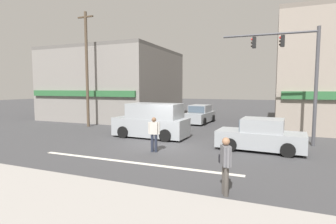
{
  "coord_description": "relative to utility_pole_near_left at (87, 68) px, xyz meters",
  "views": [
    {
      "loc": [
        5.33,
        -12.7,
        3.04
      ],
      "look_at": [
        -0.63,
        2.0,
        1.6
      ],
      "focal_mm": 28.0,
      "sensor_mm": 36.0,
      "label": 1
    }
  ],
  "objects": [
    {
      "name": "van_waiting_far",
      "position": [
        6.7,
        -2.26,
        -3.6
      ],
      "size": [
        4.67,
        2.17,
        2.11
      ],
      "color": "#999EA3",
      "rests_on": "ground"
    },
    {
      "name": "pedestrian_mid_crossing",
      "position": [
        8.42,
        -5.62,
        -3.65
      ],
      "size": [
        0.56,
        0.29,
        1.67
      ],
      "color": "#232838",
      "rests_on": "ground"
    },
    {
      "name": "utility_pole_near_left",
      "position": [
        0.0,
        0.0,
        0.0
      ],
      "size": [
        1.4,
        0.22,
        8.9
      ],
      "color": "brown",
      "rests_on": "ground"
    },
    {
      "name": "lane_marking_stripe",
      "position": [
        8.33,
        -7.59,
        -4.6
      ],
      "size": [
        9.0,
        0.24,
        0.01
      ],
      "primitive_type": "cube",
      "color": "silver",
      "rests_on": "ground"
    },
    {
      "name": "sidewalk_curb",
      "position": [
        8.33,
        -12.59,
        -4.52
      ],
      "size": [
        40.0,
        5.0,
        0.16
      ],
      "primitive_type": "cube",
      "color": "#9E9993",
      "rests_on": "ground"
    },
    {
      "name": "pedestrian_foreground_with_bag",
      "position": [
        12.45,
        -9.44,
        -3.65
      ],
      "size": [
        0.44,
        0.68,
        1.67
      ],
      "color": "#4C4742",
      "rests_on": "ground"
    },
    {
      "name": "traffic_light_mast",
      "position": [
        14.69,
        -1.3,
        -0.43
      ],
      "size": [
        4.89,
        0.33,
        6.2
      ],
      "color": "#47474C",
      "rests_on": "ground"
    },
    {
      "name": "ground_plane",
      "position": [
        8.33,
        -4.09,
        -4.6
      ],
      "size": [
        120.0,
        120.0,
        0.0
      ],
      "primitive_type": "plane",
      "color": "#3D3D3F"
    },
    {
      "name": "sedan_crossing_center",
      "position": [
        13.11,
        -3.38,
        -3.89
      ],
      "size": [
        4.2,
        2.09,
        1.58
      ],
      "color": "#999EA3",
      "rests_on": "ground"
    },
    {
      "name": "building_left_block",
      "position": [
        -1.69,
        6.46,
        -1.19
      ],
      "size": [
        11.21,
        10.59,
        6.84
      ],
      "color": "gray",
      "rests_on": "ground"
    },
    {
      "name": "utility_pole_far_right",
      "position": [
        16.55,
        5.72,
        -0.63
      ],
      "size": [
        1.4,
        0.22,
        7.65
      ],
      "color": "brown",
      "rests_on": "ground"
    },
    {
      "name": "sedan_approaching_near",
      "position": [
        7.65,
        5.42,
        -3.89
      ],
      "size": [
        2.08,
        4.2,
        1.58
      ],
      "color": "#999EA3",
      "rests_on": "ground"
    }
  ]
}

